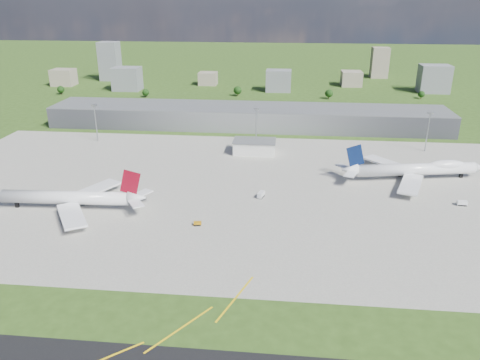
# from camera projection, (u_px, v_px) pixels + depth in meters

# --- Properties ---
(ground) EXTENTS (1400.00, 1400.00, 0.00)m
(ground) POSITION_uv_depth(u_px,v_px,m) (246.00, 132.00, 347.39)
(ground) COLOR #2F4B17
(ground) RESTS_ON ground
(apron) EXTENTS (360.00, 190.00, 0.08)m
(apron) POSITION_uv_depth(u_px,v_px,m) (246.00, 189.00, 244.69)
(apron) COLOR gray
(apron) RESTS_ON ground
(terminal) EXTENTS (300.00, 42.00, 15.00)m
(terminal) POSITION_uv_depth(u_px,v_px,m) (248.00, 117.00, 358.50)
(terminal) COLOR slate
(terminal) RESTS_ON ground
(ops_building) EXTENTS (26.00, 16.00, 8.00)m
(ops_building) POSITION_uv_depth(u_px,v_px,m) (254.00, 147.00, 298.73)
(ops_building) COLOR silver
(ops_building) RESTS_ON ground
(mast_west) EXTENTS (3.50, 2.00, 25.90)m
(mast_west) POSITION_uv_depth(u_px,v_px,m) (95.00, 116.00, 317.90)
(mast_west) COLOR gray
(mast_west) RESTS_ON ground
(mast_center) EXTENTS (3.50, 2.00, 25.90)m
(mast_center) POSITION_uv_depth(u_px,v_px,m) (256.00, 120.00, 307.56)
(mast_center) COLOR gray
(mast_center) RESTS_ON ground
(mast_east) EXTENTS (3.50, 2.00, 25.90)m
(mast_east) POSITION_uv_depth(u_px,v_px,m) (429.00, 125.00, 297.21)
(mast_east) COLOR gray
(mast_east) RESTS_ON ground
(airliner_red_twin) EXTENTS (74.48, 58.04, 20.44)m
(airliner_red_twin) POSITION_uv_depth(u_px,v_px,m) (71.00, 198.00, 219.92)
(airliner_red_twin) COLOR white
(airliner_red_twin) RESTS_ON ground
(airliner_blue_quad) EXTENTS (79.63, 61.73, 20.89)m
(airliner_blue_quad) POSITION_uv_depth(u_px,v_px,m) (416.00, 169.00, 255.34)
(airliner_blue_quad) COLOR white
(airliner_blue_quad) RESTS_ON ground
(tug_yellow) EXTENTS (3.62, 2.43, 1.70)m
(tug_yellow) POSITION_uv_depth(u_px,v_px,m) (198.00, 224.00, 205.46)
(tug_yellow) COLOR #BC7E0B
(tug_yellow) RESTS_ON ground
(van_white_near) EXTENTS (3.87, 5.96, 2.77)m
(van_white_near) POSITION_uv_depth(u_px,v_px,m) (261.00, 195.00, 233.87)
(van_white_near) COLOR silver
(van_white_near) RESTS_ON ground
(van_white_far) EXTENTS (4.73, 2.48, 2.40)m
(van_white_far) POSITION_uv_depth(u_px,v_px,m) (462.00, 203.00, 224.78)
(van_white_far) COLOR white
(van_white_far) RESTS_ON ground
(bldg_far_w) EXTENTS (24.00, 20.00, 18.00)m
(bldg_far_w) POSITION_uv_depth(u_px,v_px,m) (64.00, 77.00, 522.01)
(bldg_far_w) COLOR gray
(bldg_far_w) RESTS_ON ground
(bldg_w) EXTENTS (28.00, 22.00, 24.00)m
(bldg_w) POSITION_uv_depth(u_px,v_px,m) (127.00, 79.00, 494.88)
(bldg_w) COLOR slate
(bldg_w) RESTS_ON ground
(bldg_cw) EXTENTS (20.00, 18.00, 14.00)m
(bldg_cw) POSITION_uv_depth(u_px,v_px,m) (208.00, 79.00, 526.20)
(bldg_cw) COLOR gray
(bldg_cw) RESTS_ON ground
(bldg_c) EXTENTS (26.00, 20.00, 22.00)m
(bldg_c) POSITION_uv_depth(u_px,v_px,m) (279.00, 81.00, 489.45)
(bldg_c) COLOR slate
(bldg_c) RESTS_ON ground
(bldg_ce) EXTENTS (22.00, 24.00, 16.00)m
(bldg_ce) POSITION_uv_depth(u_px,v_px,m) (351.00, 79.00, 520.03)
(bldg_ce) COLOR gray
(bldg_ce) RESTS_ON ground
(bldg_e) EXTENTS (30.00, 22.00, 28.00)m
(bldg_e) POSITION_uv_depth(u_px,v_px,m) (434.00, 79.00, 482.55)
(bldg_e) COLOR slate
(bldg_e) RESTS_ON ground
(bldg_tall_w) EXTENTS (22.00, 20.00, 44.00)m
(bldg_tall_w) POSITION_uv_depth(u_px,v_px,m) (110.00, 61.00, 550.46)
(bldg_tall_w) COLOR slate
(bldg_tall_w) RESTS_ON ground
(bldg_tall_e) EXTENTS (20.00, 18.00, 36.00)m
(bldg_tall_e) POSITION_uv_depth(u_px,v_px,m) (380.00, 63.00, 568.08)
(bldg_tall_e) COLOR gray
(bldg_tall_e) RESTS_ON ground
(tree_far_w) EXTENTS (7.20, 7.20, 8.80)m
(tree_far_w) POSITION_uv_depth(u_px,v_px,m) (61.00, 89.00, 475.29)
(tree_far_w) COLOR #382314
(tree_far_w) RESTS_ON ground
(tree_w) EXTENTS (6.75, 6.75, 8.25)m
(tree_w) POSITION_uv_depth(u_px,v_px,m) (146.00, 92.00, 462.32)
(tree_w) COLOR #382314
(tree_w) RESTS_ON ground
(tree_c) EXTENTS (8.10, 8.10, 9.90)m
(tree_c) POSITION_uv_depth(u_px,v_px,m) (238.00, 90.00, 467.37)
(tree_c) COLOR #382314
(tree_c) RESTS_ON ground
(tree_e) EXTENTS (7.65, 7.65, 9.35)m
(tree_e) POSITION_uv_depth(u_px,v_px,m) (329.00, 93.00, 454.40)
(tree_e) COLOR #382314
(tree_e) RESTS_ON ground
(tree_far_e) EXTENTS (6.30, 6.30, 7.70)m
(tree_far_e) POSITION_uv_depth(u_px,v_px,m) (421.00, 94.00, 455.54)
(tree_far_e) COLOR #382314
(tree_far_e) RESTS_ON ground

